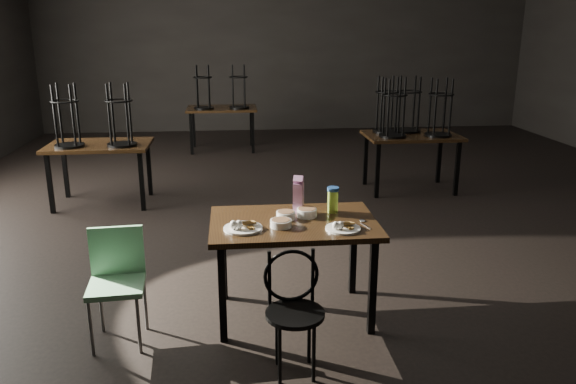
{
  "coord_description": "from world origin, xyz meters",
  "views": [
    {
      "loc": [
        -1.17,
        -5.77,
        2.09
      ],
      "look_at": [
        -0.75,
        -1.57,
        0.85
      ],
      "focal_mm": 35.0,
      "sensor_mm": 36.0,
      "label": 1
    }
  ],
  "objects": [
    {
      "name": "room",
      "position": [
        -0.06,
        0.01,
        2.33
      ],
      "size": [
        12.0,
        12.04,
        3.22
      ],
      "color": "black",
      "rests_on": "ground"
    },
    {
      "name": "juice_carton",
      "position": [
        -0.69,
        -1.79,
        0.88
      ],
      "size": [
        0.09,
        0.09,
        0.29
      ],
      "color": "#7E1666",
      "rests_on": "main_table"
    },
    {
      "name": "main_table",
      "position": [
        -0.75,
        -1.97,
        0.67
      ],
      "size": [
        1.2,
        0.8,
        0.75
      ],
      "color": "black",
      "rests_on": "ground"
    },
    {
      "name": "bowl_far",
      "position": [
        -0.64,
        -1.88,
        0.78
      ],
      "size": [
        0.15,
        0.15,
        0.06
      ],
      "color": "white",
      "rests_on": "main_table"
    },
    {
      "name": "bowl_near",
      "position": [
        -0.8,
        -1.92,
        0.78
      ],
      "size": [
        0.14,
        0.14,
        0.05
      ],
      "color": "white",
      "rests_on": "main_table"
    },
    {
      "name": "bg_table_right",
      "position": [
        1.13,
        1.25,
        0.8
      ],
      "size": [
        1.2,
        0.8,
        1.48
      ],
      "color": "black",
      "rests_on": "ground"
    },
    {
      "name": "bowl_big",
      "position": [
        -0.85,
        -2.09,
        0.78
      ],
      "size": [
        0.15,
        0.15,
        0.05
      ],
      "color": "white",
      "rests_on": "main_table"
    },
    {
      "name": "bg_table_left",
      "position": [
        -2.76,
        0.99,
        0.75
      ],
      "size": [
        1.2,
        0.8,
        1.48
      ],
      "color": "black",
      "rests_on": "ground"
    },
    {
      "name": "bg_table_far",
      "position": [
        -1.34,
        4.01,
        0.75
      ],
      "size": [
        1.2,
        0.8,
        1.48
      ],
      "color": "black",
      "rests_on": "ground"
    },
    {
      "name": "plate_left",
      "position": [
        -1.12,
        -2.12,
        0.77
      ],
      "size": [
        0.27,
        0.27,
        0.09
      ],
      "color": "white",
      "rests_on": "main_table"
    },
    {
      "name": "spoon",
      "position": [
        -0.25,
        -2.04,
        0.75
      ],
      "size": [
        0.06,
        0.21,
        0.01
      ],
      "color": "silver",
      "rests_on": "main_table"
    },
    {
      "name": "water_bottle",
      "position": [
        -0.43,
        -1.8,
        0.85
      ],
      "size": [
        0.11,
        0.11,
        0.2
      ],
      "color": "#9AC138",
      "rests_on": "main_table"
    },
    {
      "name": "bentwood_chair",
      "position": [
        -0.82,
        -2.66,
        0.46
      ],
      "size": [
        0.37,
        0.37,
        0.77
      ],
      "rotation": [
        0.0,
        0.0,
        0.05
      ],
      "color": "black",
      "rests_on": "ground"
    },
    {
      "name": "plate_right",
      "position": [
        -0.43,
        -2.19,
        0.77
      ],
      "size": [
        0.24,
        0.24,
        0.08
      ],
      "color": "white",
      "rests_on": "main_table"
    },
    {
      "name": "school_chair",
      "position": [
        -1.98,
        -2.18,
        0.48
      ],
      "size": [
        0.39,
        0.39,
        0.79
      ],
      "rotation": [
        0.0,
        0.0,
        0.07
      ],
      "color": "#7CC18E",
      "rests_on": "ground"
    }
  ]
}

